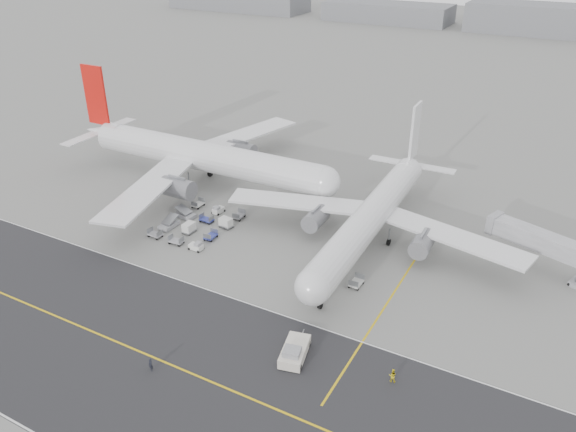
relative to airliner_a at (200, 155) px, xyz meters
The scene contains 11 objects.
ground 36.50m from the airliner_a, 55.97° to the right, with size 700.00×700.00×0.00m, color gray.
taxiway 54.35m from the airliner_a, 62.25° to the right, with size 220.00×59.00×0.03m.
horizon_buildings 235.70m from the airliner_a, 77.72° to the left, with size 520.00×28.00×28.00m, color gray, non-canonical shape.
airliner_a is the anchor object (origin of this frame).
airliner_b 41.80m from the airliner_a, ahead, with size 54.09×54.73×18.87m.
pushback_tug 58.58m from the airliner_a, 41.89° to the right, with size 4.22×8.18×2.30m.
jet_bridge 67.97m from the airliner_a, ahead, with size 17.63×8.76×6.66m.
gse_cluster 21.02m from the airliner_a, 55.84° to the right, with size 17.29×21.26×1.98m, color #A0A0A5, non-canonical shape.
stray_dolly 49.07m from the airliner_a, 24.35° to the right, with size 1.67×2.71×1.67m, color silver, non-canonical shape.
ground_crew_a 57.67m from the airliner_a, 60.05° to the right, with size 0.69×0.45×1.88m, color black.
ground_crew_b 67.40m from the airliner_a, 33.45° to the right, with size 0.94×0.73×1.93m, color gold.
Camera 1 is at (49.37, -58.87, 50.36)m, focal length 35.00 mm.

